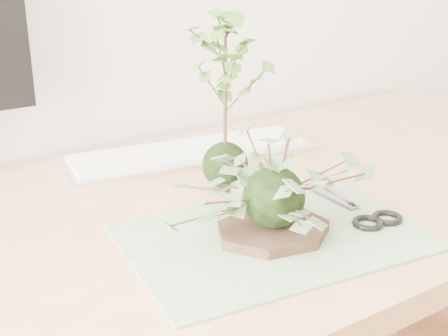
% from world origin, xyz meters
% --- Properties ---
extents(desk, '(1.60, 0.70, 0.74)m').
position_xyz_m(desk, '(0.08, 1.23, 0.65)').
color(desk, tan).
rests_on(desk, ground_plane).
extents(cutting_mat, '(0.44, 0.32, 0.00)m').
position_xyz_m(cutting_mat, '(0.05, 1.09, 0.74)').
color(cutting_mat, '#6A9864').
rests_on(cutting_mat, desk).
extents(stone_dish, '(0.20, 0.20, 0.01)m').
position_xyz_m(stone_dish, '(0.05, 1.09, 0.75)').
color(stone_dish, black).
rests_on(stone_dish, cutting_mat).
extents(ivy_kokedama, '(0.27, 0.27, 0.17)m').
position_xyz_m(ivy_kokedama, '(0.05, 1.09, 0.84)').
color(ivy_kokedama, black).
rests_on(ivy_kokedama, stone_dish).
extents(maple_kokedama, '(0.19, 0.19, 0.32)m').
position_xyz_m(maple_kokedama, '(0.10, 1.28, 0.97)').
color(maple_kokedama, black).
rests_on(maple_kokedama, desk).
extents(keyboard, '(0.50, 0.21, 0.02)m').
position_xyz_m(keyboard, '(0.12, 1.44, 0.75)').
color(keyboard, silver).
rests_on(keyboard, desk).
extents(scissors, '(0.09, 0.19, 0.01)m').
position_xyz_m(scissors, '(0.21, 1.06, 0.75)').
color(scissors, gray).
rests_on(scissors, cutting_mat).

